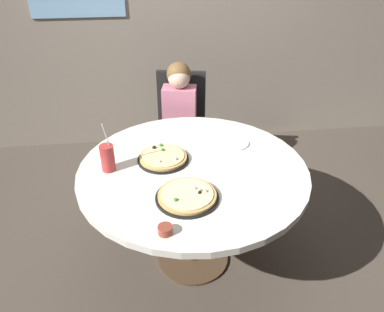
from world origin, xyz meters
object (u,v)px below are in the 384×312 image
Objects in this scene: soda_cup at (108,158)px; chair_wooden at (181,123)px; plate_small at (235,143)px; sauce_bowl at (165,230)px; dining_table at (193,180)px; pizza_veggie at (187,196)px; pizza_cheese at (163,158)px; diner_child at (179,138)px.

chair_wooden is at bearing 62.79° from soda_cup.
sauce_bowl is at bearing -122.51° from plate_small.
dining_table is 7.48× the size of plate_small.
pizza_veggie is 1.85× the size of plate_small.
sauce_bowl is 0.39× the size of plate_small.
pizza_veggie and pizza_cheese have the same top height.
soda_cup reaches higher than pizza_cheese.
dining_table is 1.42× the size of chair_wooden.
sauce_bowl reaches higher than plate_small.
pizza_cheese is at bearing -101.96° from diner_child.
dining_table is at bearing -89.07° from diner_child.
chair_wooden is at bearing 86.47° from pizza_veggie.
soda_cup is (-0.49, 0.04, 0.17)m from dining_table.
chair_wooden is at bearing 78.54° from pizza_cheese.
pizza_veggie is 0.40m from pizza_cheese.
sauce_bowl is (0.29, -0.56, -0.06)m from soda_cup.
dining_table is 0.52m from soda_cup.
diner_child is 3.24× the size of pizza_veggie.
sauce_bowl is (-0.19, -0.53, 0.10)m from dining_table.
plate_small is (0.47, 0.14, -0.01)m from pizza_cheese.
pizza_veggie is at bearing -102.69° from dining_table.
pizza_veggie is 4.76× the size of sauce_bowl.
diner_child is at bearing 118.09° from plate_small.
soda_cup reaches higher than dining_table.
pizza_veggie reaches higher than dining_table.
pizza_cheese is at bearing 105.19° from pizza_veggie.
dining_table is at bearing -140.82° from plate_small.
plate_small is at bearing 55.37° from pizza_veggie.
pizza_veggie is 1.08× the size of pizza_cheese.
sauce_bowl is at bearing -97.44° from diner_child.
pizza_cheese is (-0.10, 0.39, 0.00)m from pizza_veggie.
pizza_cheese is at bearing -101.46° from chair_wooden.
sauce_bowl is at bearing -97.67° from chair_wooden.
chair_wooden is 2.85× the size of pizza_veggie.
diner_child is 0.80m from pizza_cheese.
dining_table is 0.31m from pizza_veggie.
pizza_cheese is at bearing 148.46° from dining_table.
chair_wooden is 3.10× the size of soda_cup.
soda_cup is at bearing 142.96° from pizza_veggie.
pizza_veggie is (-0.06, -0.28, 0.10)m from dining_table.
soda_cup is 1.70× the size of plate_small.
chair_wooden reaches higher than plate_small.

